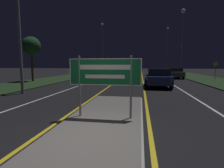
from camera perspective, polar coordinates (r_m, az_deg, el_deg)
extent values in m
plane|color=black|center=(4.63, -6.55, -17.56)|extent=(160.00, 160.00, 0.00)
cube|color=#999993|center=(6.09, -2.32, -11.31)|extent=(2.56, 7.83, 0.05)
cube|color=#66605B|center=(6.09, -2.32, -11.08)|extent=(2.44, 7.71, 0.10)
cube|color=#1E3319|center=(26.39, -14.61, 2.17)|extent=(5.00, 100.00, 0.08)
cube|color=#1E3319|center=(25.53, 28.30, 1.48)|extent=(5.00, 100.00, 0.08)
cube|color=gold|center=(29.25, 4.08, 2.68)|extent=(0.12, 70.00, 0.01)
cube|color=gold|center=(29.13, 9.85, 2.59)|extent=(0.12, 70.00, 0.01)
cube|color=silver|center=(29.62, -1.19, 2.74)|extent=(0.12, 70.00, 0.01)
cube|color=silver|center=(29.28, 15.21, 2.48)|extent=(0.12, 70.00, 0.01)
cube|color=silver|center=(30.31, -6.78, 2.78)|extent=(0.10, 70.00, 0.01)
cube|color=silver|center=(29.74, 20.97, 2.33)|extent=(0.10, 70.00, 0.01)
cylinder|color=gray|center=(6.09, -10.46, -0.68)|extent=(0.07, 0.07, 2.08)
cylinder|color=gray|center=(5.74, 6.22, -1.04)|extent=(0.07, 0.07, 2.08)
cube|color=#146033|center=(5.81, -2.39, 3.99)|extent=(2.43, 0.04, 0.89)
cube|color=white|center=(5.79, -2.44, 3.98)|extent=(2.43, 0.00, 0.89)
cube|color=#146033|center=(5.79, -2.44, 3.98)|extent=(2.36, 0.01, 0.83)
cube|color=white|center=(5.78, -2.46, 5.52)|extent=(1.70, 0.01, 0.16)
cube|color=white|center=(5.79, -2.44, 2.45)|extent=(1.34, 0.01, 0.12)
cylinder|color=gray|center=(12.81, -28.15, 17.13)|extent=(0.18, 0.18, 8.86)
cylinder|color=gray|center=(36.13, -3.17, 11.08)|extent=(0.18, 0.18, 9.70)
sphere|color=white|center=(36.89, -3.22, 18.86)|extent=(0.52, 0.52, 0.52)
cylinder|color=gray|center=(25.39, 21.79, 11.42)|extent=(0.18, 0.18, 8.62)
sphere|color=white|center=(26.20, 22.22, 21.21)|extent=(0.56, 0.56, 0.56)
cylinder|color=gray|center=(39.06, 17.52, 10.08)|extent=(0.18, 0.18, 9.21)
sphere|color=white|center=(39.67, 17.76, 16.92)|extent=(0.44, 0.44, 0.44)
cube|color=navy|center=(15.22, 14.65, 1.56)|extent=(1.89, 4.30, 0.66)
cube|color=black|center=(14.93, 14.80, 3.78)|extent=(1.66, 2.23, 0.55)
sphere|color=red|center=(13.06, 12.96, 1.20)|extent=(0.14, 0.14, 0.14)
sphere|color=red|center=(13.18, 18.05, 1.10)|extent=(0.14, 0.14, 0.14)
cylinder|color=black|center=(16.52, 11.06, 0.86)|extent=(0.22, 0.65, 0.65)
cylinder|color=black|center=(16.68, 17.29, 0.74)|extent=(0.22, 0.65, 0.65)
cylinder|color=black|center=(13.87, 11.39, -0.18)|extent=(0.22, 0.65, 0.65)
cylinder|color=black|center=(14.06, 18.79, -0.31)|extent=(0.22, 0.65, 0.65)
cube|color=#4C514C|center=(25.71, 19.68, 3.25)|extent=(1.80, 4.77, 0.60)
cube|color=black|center=(25.41, 19.84, 4.40)|extent=(1.59, 2.48, 0.46)
sphere|color=red|center=(23.28, 19.38, 3.15)|extent=(0.14, 0.14, 0.14)
sphere|color=red|center=(23.50, 22.06, 3.08)|extent=(0.14, 0.14, 0.14)
cylinder|color=black|center=(27.05, 17.30, 2.83)|extent=(0.22, 0.69, 0.69)
cylinder|color=black|center=(27.34, 20.88, 2.74)|extent=(0.22, 0.69, 0.69)
cylinder|color=black|center=(24.13, 18.27, 2.41)|extent=(0.22, 0.69, 0.69)
cylinder|color=black|center=(24.46, 22.26, 2.30)|extent=(0.22, 0.69, 0.69)
cube|color=black|center=(19.25, -1.42, 2.88)|extent=(1.89, 4.09, 0.70)
cube|color=black|center=(19.46, -1.29, 4.62)|extent=(1.66, 2.12, 0.46)
sphere|color=white|center=(17.39, -4.56, 2.78)|extent=(0.14, 0.14, 0.14)
sphere|color=white|center=(17.15, -0.75, 2.75)|extent=(0.14, 0.14, 0.14)
cylinder|color=black|center=(18.24, -4.96, 1.56)|extent=(0.22, 0.71, 0.71)
cylinder|color=black|center=(17.88, 0.68, 1.49)|extent=(0.22, 0.71, 0.71)
cylinder|color=black|center=(20.69, -3.24, 2.14)|extent=(0.22, 0.71, 0.71)
cylinder|color=black|center=(20.38, 1.75, 2.09)|extent=(0.22, 0.71, 0.71)
cube|color=maroon|center=(32.54, 2.28, 4.22)|extent=(1.76, 4.14, 0.63)
cube|color=black|center=(32.77, 2.34, 5.20)|extent=(1.55, 2.15, 0.48)
sphere|color=white|center=(30.58, 0.80, 4.23)|extent=(0.14, 0.14, 0.14)
sphere|color=white|center=(30.44, 2.84, 4.21)|extent=(0.14, 0.14, 0.14)
cylinder|color=black|center=(31.40, 0.47, 3.57)|extent=(0.22, 0.69, 0.69)
cylinder|color=black|center=(31.19, 3.53, 3.54)|extent=(0.22, 0.69, 0.69)
cylinder|color=black|center=(33.94, 1.13, 3.78)|extent=(0.22, 0.69, 0.69)
cylinder|color=black|center=(33.74, 3.97, 3.75)|extent=(0.22, 0.69, 0.69)
cylinder|color=gray|center=(24.08, 30.67, 3.48)|extent=(0.06, 0.06, 1.91)
cube|color=yellow|center=(24.07, 30.79, 5.61)|extent=(0.60, 0.02, 0.60)
cylinder|color=#4C3823|center=(20.82, -24.61, 5.46)|extent=(0.24, 0.24, 3.35)
sphere|color=#1E4223|center=(20.91, -24.88, 11.24)|extent=(1.94, 1.94, 1.94)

